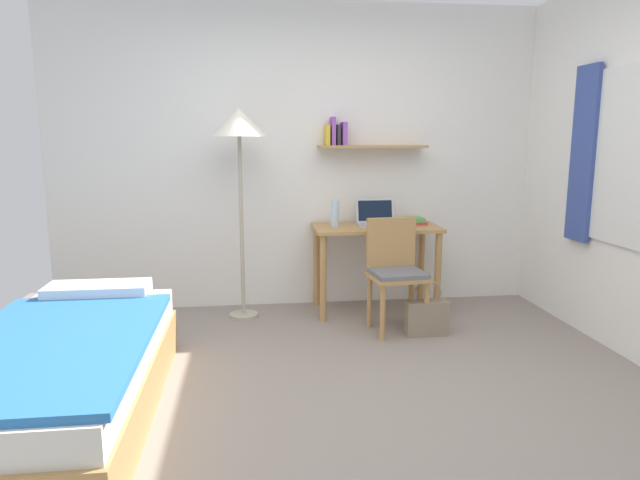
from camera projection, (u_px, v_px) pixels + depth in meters
name	position (u px, v px, depth m)	size (l,w,h in m)	color
ground_plane	(347.00, 405.00, 3.15)	(5.28, 5.28, 0.00)	gray
wall_back	(309.00, 158.00, 4.90)	(4.40, 0.27, 2.60)	white
bed	(64.00, 376.00, 2.96)	(0.94, 1.97, 0.54)	#B2844C
desk	(376.00, 242.00, 4.77)	(1.05, 0.55, 0.74)	#B2844C
desk_chair	(396.00, 269.00, 4.31)	(0.45, 0.42, 0.87)	#B2844C
standing_lamp	(239.00, 132.00, 4.44)	(0.43, 0.43, 1.70)	#B2A893
laptop	(376.00, 218.00, 4.83)	(0.34, 0.23, 0.22)	#B7BABF
water_bottle	(335.00, 213.00, 4.71)	(0.07, 0.07, 0.22)	silver
book_stack	(414.00, 221.00, 4.84)	(0.19, 0.21, 0.06)	#D13D38
handbag	(427.00, 316.00, 4.25)	(0.32, 0.12, 0.42)	gray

